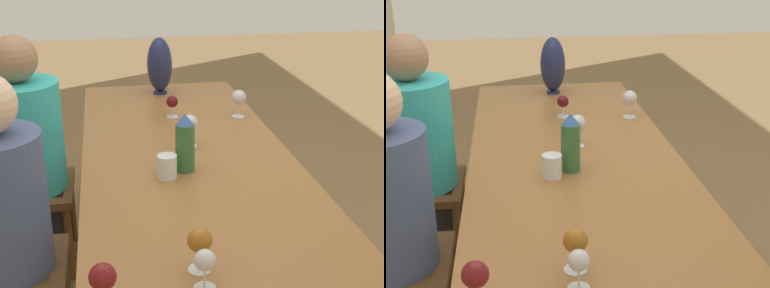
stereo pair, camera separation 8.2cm
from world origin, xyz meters
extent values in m
plane|color=olive|center=(0.00, 0.00, 0.00)|extent=(14.00, 14.00, 0.00)
cube|color=#936033|center=(0.00, 0.00, 0.70)|extent=(2.43, 0.94, 0.04)
cylinder|color=#936033|center=(1.11, -0.37, 0.34)|extent=(0.07, 0.07, 0.68)
cylinder|color=#936033|center=(1.11, 0.37, 0.34)|extent=(0.07, 0.07, 0.68)
cylinder|color=#336638|center=(-0.19, 0.04, 0.82)|extent=(0.08, 0.08, 0.21)
cone|color=#33599E|center=(-0.19, 0.04, 0.95)|extent=(0.07, 0.07, 0.05)
cylinder|color=silver|center=(-0.25, 0.12, 0.77)|extent=(0.08, 0.08, 0.10)
cylinder|color=#1E234C|center=(1.00, 0.01, 0.73)|extent=(0.08, 0.08, 0.01)
ellipsoid|color=#1E234C|center=(1.00, 0.01, 0.90)|extent=(0.15, 0.15, 0.34)
sphere|color=maroon|center=(-1.04, 0.39, 0.82)|extent=(0.07, 0.07, 0.07)
cylinder|color=silver|center=(-1.00, 0.11, 0.72)|extent=(0.07, 0.07, 0.00)
cylinder|color=silver|center=(-1.00, 0.11, 0.76)|extent=(0.01, 0.01, 0.07)
sphere|color=silver|center=(-1.00, 0.11, 0.82)|extent=(0.06, 0.06, 0.06)
cylinder|color=silver|center=(0.53, -0.01, 0.72)|extent=(0.07, 0.07, 0.00)
cylinder|color=silver|center=(0.53, -0.01, 0.75)|extent=(0.01, 0.01, 0.06)
sphere|color=#510C14|center=(0.53, -0.01, 0.81)|extent=(0.07, 0.07, 0.07)
cylinder|color=silver|center=(0.08, -0.03, 0.72)|extent=(0.07, 0.07, 0.00)
cylinder|color=silver|center=(0.08, -0.03, 0.76)|extent=(0.01, 0.01, 0.08)
sphere|color=silver|center=(0.08, -0.03, 0.84)|extent=(0.08, 0.08, 0.08)
cylinder|color=silver|center=(0.47, -0.36, 0.72)|extent=(0.07, 0.07, 0.00)
cylinder|color=silver|center=(0.47, -0.36, 0.76)|extent=(0.01, 0.01, 0.07)
sphere|color=silver|center=(0.47, -0.36, 0.83)|extent=(0.08, 0.08, 0.08)
cylinder|color=silver|center=(-0.91, 0.11, 0.72)|extent=(0.07, 0.07, 0.00)
cylinder|color=silver|center=(-0.91, 0.11, 0.76)|extent=(0.01, 0.01, 0.07)
sphere|color=#995B19|center=(-0.91, 0.11, 0.82)|extent=(0.08, 0.08, 0.08)
cube|color=brown|center=(-0.38, 0.76, 0.43)|extent=(0.44, 0.44, 0.04)
cylinder|color=brown|center=(-0.19, 0.57, 0.21)|extent=(0.04, 0.04, 0.41)
cube|color=brown|center=(0.34, 0.76, 0.43)|extent=(0.44, 0.44, 0.04)
cylinder|color=brown|center=(0.15, 0.57, 0.21)|extent=(0.04, 0.04, 0.41)
cylinder|color=brown|center=(0.53, 0.57, 0.21)|extent=(0.04, 0.04, 0.41)
cylinder|color=brown|center=(0.53, 0.95, 0.21)|extent=(0.04, 0.04, 0.41)
cube|color=#2D2D38|center=(0.34, 0.69, 0.23)|extent=(0.29, 0.22, 0.45)
cylinder|color=#33B7BC|center=(0.34, 0.76, 0.72)|extent=(0.39, 0.39, 0.55)
sphere|color=#9E7051|center=(0.34, 0.76, 1.11)|extent=(0.22, 0.22, 0.22)
camera|label=1|loc=(-2.22, 0.36, 1.65)|focal=50.00mm
camera|label=2|loc=(-2.24, 0.28, 1.65)|focal=50.00mm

